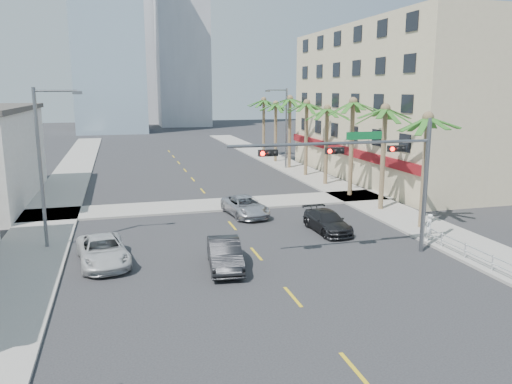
% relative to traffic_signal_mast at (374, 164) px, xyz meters
% --- Properties ---
extents(ground, '(260.00, 260.00, 0.00)m').
position_rel_traffic_signal_mast_xyz_m(ground, '(-5.78, -7.95, -5.06)').
color(ground, '#262628').
rests_on(ground, ground).
extents(sidewalk_right, '(4.00, 120.00, 0.15)m').
position_rel_traffic_signal_mast_xyz_m(sidewalk_right, '(6.22, 12.05, -4.99)').
color(sidewalk_right, gray).
rests_on(sidewalk_right, ground).
extents(sidewalk_left, '(4.00, 120.00, 0.15)m').
position_rel_traffic_signal_mast_xyz_m(sidewalk_left, '(-17.78, 12.05, -4.99)').
color(sidewalk_left, gray).
rests_on(sidewalk_left, ground).
extents(sidewalk_cross, '(80.00, 4.00, 0.15)m').
position_rel_traffic_signal_mast_xyz_m(sidewalk_cross, '(-5.78, 14.05, -4.99)').
color(sidewalk_cross, gray).
rests_on(sidewalk_cross, ground).
extents(building_right, '(15.25, 28.00, 15.00)m').
position_rel_traffic_signal_mast_xyz_m(building_right, '(16.21, 22.05, 2.43)').
color(building_right, '#C9B68E').
rests_on(building_right, ground).
extents(tower_far_left, '(14.00, 14.00, 48.00)m').
position_rel_traffic_signal_mast_xyz_m(tower_far_left, '(-13.78, 87.05, 18.94)').
color(tower_far_left, '#99B2C6').
rests_on(tower_far_left, ground).
extents(tower_far_center, '(16.00, 16.00, 42.00)m').
position_rel_traffic_signal_mast_xyz_m(tower_far_center, '(-8.78, 117.05, 15.94)').
color(tower_far_center, '#ADADB2').
rests_on(tower_far_center, ground).
extents(traffic_signal_mast, '(11.12, 0.54, 7.20)m').
position_rel_traffic_signal_mast_xyz_m(traffic_signal_mast, '(0.00, 0.00, 0.00)').
color(traffic_signal_mast, slate).
rests_on(traffic_signal_mast, ground).
extents(palm_tree_0, '(4.80, 4.80, 7.80)m').
position_rel_traffic_signal_mast_xyz_m(palm_tree_0, '(5.82, 4.05, 2.02)').
color(palm_tree_0, brown).
rests_on(palm_tree_0, ground).
extents(palm_tree_1, '(4.80, 4.80, 8.16)m').
position_rel_traffic_signal_mast_xyz_m(palm_tree_1, '(5.82, 9.25, 2.37)').
color(palm_tree_1, brown).
rests_on(palm_tree_1, ground).
extents(palm_tree_2, '(4.80, 4.80, 8.52)m').
position_rel_traffic_signal_mast_xyz_m(palm_tree_2, '(5.82, 14.45, 2.72)').
color(palm_tree_2, brown).
rests_on(palm_tree_2, ground).
extents(palm_tree_3, '(4.80, 4.80, 7.80)m').
position_rel_traffic_signal_mast_xyz_m(palm_tree_3, '(5.82, 19.65, 2.02)').
color(palm_tree_3, brown).
rests_on(palm_tree_3, ground).
extents(palm_tree_4, '(4.80, 4.80, 8.16)m').
position_rel_traffic_signal_mast_xyz_m(palm_tree_4, '(5.82, 24.85, 2.37)').
color(palm_tree_4, brown).
rests_on(palm_tree_4, ground).
extents(palm_tree_5, '(4.80, 4.80, 8.52)m').
position_rel_traffic_signal_mast_xyz_m(palm_tree_5, '(5.82, 30.05, 2.72)').
color(palm_tree_5, brown).
rests_on(palm_tree_5, ground).
extents(palm_tree_6, '(4.80, 4.80, 7.80)m').
position_rel_traffic_signal_mast_xyz_m(palm_tree_6, '(5.82, 35.25, 2.02)').
color(palm_tree_6, brown).
rests_on(palm_tree_6, ground).
extents(palm_tree_7, '(4.80, 4.80, 8.16)m').
position_rel_traffic_signal_mast_xyz_m(palm_tree_7, '(5.82, 40.45, 2.37)').
color(palm_tree_7, brown).
rests_on(palm_tree_7, ground).
extents(streetlight_left, '(2.55, 0.25, 9.00)m').
position_rel_traffic_signal_mast_xyz_m(streetlight_left, '(-16.78, 6.05, -0.00)').
color(streetlight_left, slate).
rests_on(streetlight_left, ground).
extents(streetlight_right, '(2.55, 0.25, 9.00)m').
position_rel_traffic_signal_mast_xyz_m(streetlight_right, '(5.21, 30.05, -0.00)').
color(streetlight_right, slate).
rests_on(streetlight_right, ground).
extents(guardrail, '(0.08, 8.08, 1.00)m').
position_rel_traffic_signal_mast_xyz_m(guardrail, '(4.52, -1.95, -4.39)').
color(guardrail, silver).
rests_on(guardrail, ground).
extents(car_parked_far, '(3.02, 5.37, 1.42)m').
position_rel_traffic_signal_mast_xyz_m(car_parked_far, '(-13.85, 2.61, -4.35)').
color(car_parked_far, silver).
rests_on(car_parked_far, ground).
extents(car_lane_left, '(2.05, 4.63, 1.48)m').
position_rel_traffic_signal_mast_xyz_m(car_lane_left, '(-7.91, 0.35, -4.32)').
color(car_lane_left, black).
rests_on(car_lane_left, ground).
extents(car_lane_center, '(2.89, 5.23, 1.38)m').
position_rel_traffic_signal_mast_xyz_m(car_lane_center, '(-4.29, 10.45, -4.37)').
color(car_lane_center, '#B9B9BE').
rests_on(car_lane_center, ground).
extents(car_lane_right, '(2.04, 4.64, 1.33)m').
position_rel_traffic_signal_mast_xyz_m(car_lane_right, '(-0.28, 5.09, -4.40)').
color(car_lane_right, black).
rests_on(car_lane_right, ground).
extents(pedestrian, '(0.70, 0.64, 1.60)m').
position_rel_traffic_signal_mast_xyz_m(pedestrian, '(4.52, 1.33, -4.11)').
color(pedestrian, white).
rests_on(pedestrian, sidewalk_right).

